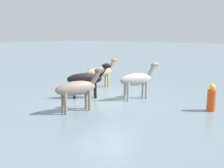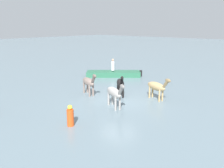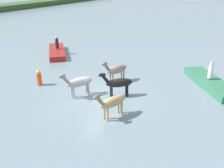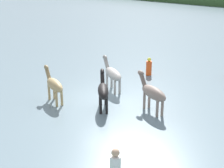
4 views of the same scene
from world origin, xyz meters
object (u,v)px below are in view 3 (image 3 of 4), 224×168
person_boatman_standing (211,71)px  buoy_channel_marker (39,78)px  boat_motor_center (210,84)px  horse_rear_stallion (116,70)px  horse_dun_straggler (78,82)px  horse_dark_mare (118,83)px  boat_dinghy_port (57,52)px  horse_mid_herd (112,102)px  person_spotter_bow (57,43)px

person_boatman_standing → buoy_channel_marker: 12.12m
boat_motor_center → horse_rear_stallion: bearing=74.1°
horse_dun_straggler → buoy_channel_marker: bearing=-64.8°
horse_dark_mare → boat_dinghy_port: size_ratio=0.39×
horse_dun_straggler → person_boatman_standing: (6.09, -6.88, 0.18)m
horse_mid_herd → boat_motor_center: horse_mid_herd is taller
horse_mid_herd → person_spotter_bow: person_spotter_bow is taller
horse_dark_mare → person_spotter_bow: person_spotter_bow is taller
horse_dark_mare → buoy_channel_marker: bearing=-31.8°
horse_dun_straggler → horse_rear_stallion: size_ratio=0.99×
horse_dun_straggler → boat_motor_center: bearing=155.7°
person_spotter_bow → boat_motor_center: bearing=-91.2°
person_boatman_standing → buoy_channel_marker: person_boatman_standing is taller
horse_rear_stallion → person_boatman_standing: (2.82, -6.00, 0.19)m
boat_dinghy_port → horse_dun_straggler: bearing=6.6°
boat_dinghy_port → buoy_channel_marker: size_ratio=4.14×
horse_dun_straggler → horse_mid_herd: horse_dun_straggler is taller
horse_mid_herd → person_boatman_standing: bearing=171.2°
boat_dinghy_port → buoy_channel_marker: bearing=-10.7°
horse_mid_herd → horse_dun_straggler: bearing=-91.6°
horse_dark_mare → person_boatman_standing: person_boatman_standing is taller
horse_dark_mare → buoy_channel_marker: (-1.32, 5.73, -0.44)m
horse_dun_straggler → horse_dark_mare: (1.29, -2.17, -0.03)m
horse_rear_stallion → person_spotter_bow: 9.17m
horse_mid_herd → boat_motor_center: bearing=170.4°
horse_dun_straggler → boat_dinghy_port: 10.09m
horse_rear_stallion → buoy_channel_marker: bearing=-33.0°
buoy_channel_marker → person_boatman_standing: bearing=-59.6°
horse_dun_straggler → person_spotter_bow: (6.41, 7.74, 0.18)m
boat_dinghy_port → buoy_channel_marker: buoy_channel_marker is taller
horse_rear_stallion → boat_dinghy_port: size_ratio=0.48×
horse_rear_stallion → person_boatman_standing: person_boatman_standing is taller
boat_dinghy_port → person_spotter_bow: person_spotter_bow is taller
boat_dinghy_port → horse_mid_herd: bearing=11.4°
person_boatman_standing → boat_motor_center: bearing=-89.3°
horse_dark_mare → horse_dun_straggler: bearing=-14.1°
person_spotter_bow → person_boatman_standing: (-0.31, -14.61, 0.01)m
buoy_channel_marker → horse_mid_herd: bearing=-99.4°
horse_rear_stallion → boat_motor_center: horse_rear_stallion is taller
horse_dun_straggler → horse_mid_herd: bearing=94.8°
horse_dun_straggler → horse_dark_mare: size_ratio=1.22×
person_spotter_bow → person_boatman_standing: bearing=-91.2°
buoy_channel_marker → person_spotter_bow: bearing=33.0°
person_boatman_standing → horse_dark_mare: bearing=135.6°
horse_rear_stallion → buoy_channel_marker: (-3.31, 4.44, -0.46)m
horse_rear_stallion → person_spotter_bow: bearing=-89.7°
horse_mid_herd → person_boatman_standing: person_boatman_standing is taller
horse_dark_mare → horse_rear_stallion: bearing=-101.7°
horse_rear_stallion → boat_dinghy_port: horse_rear_stallion is taller
horse_mid_herd → buoy_channel_marker: (1.11, 6.75, -0.43)m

